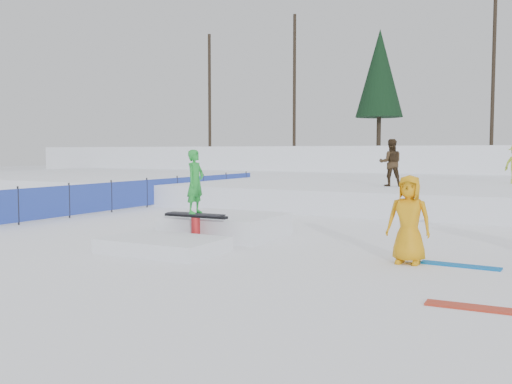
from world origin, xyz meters
The scene contains 9 objects.
ground centered at (0.00, 0.00, 0.00)m, with size 120.00×120.00×0.00m, color white.
snow_berm centered at (0.00, 30.00, 1.20)m, with size 60.00×14.00×2.40m, color white.
snow_midrise centered at (0.00, 16.00, 0.40)m, with size 50.00×18.00×0.80m, color white.
safety_fence centered at (-6.50, 6.60, 0.55)m, with size 0.05×16.00×1.10m.
walker_olive centered at (1.52, 10.59, 1.66)m, with size 0.84×0.65×1.72m, color #322313.
spectator_yellow centered at (4.50, 0.48, 0.82)m, with size 0.80×0.52×1.64m, color orange.
loose_board_red centered at (6.06, -2.18, 0.01)m, with size 1.40×0.28×0.03m, color #A92E1C.
loose_board_teal centered at (5.40, 0.65, 0.01)m, with size 1.40×0.28×0.03m, color #095CAC.
jib_rail_feature centered at (-0.24, 1.08, 0.30)m, with size 2.60×4.40×2.11m.
Camera 1 is at (6.89, -10.08, 2.08)m, focal length 40.00 mm.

